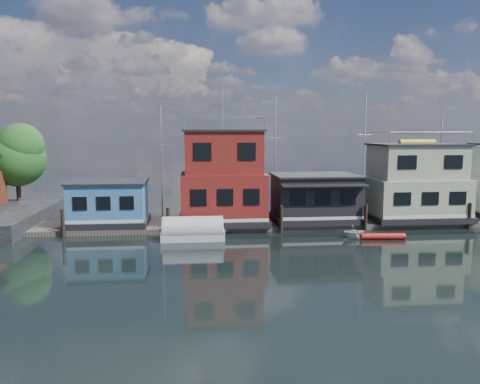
{
  "coord_description": "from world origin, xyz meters",
  "views": [
    {
      "loc": [
        -11.01,
        -27.22,
        8.04
      ],
      "look_at": [
        -7.05,
        12.0,
        3.0
      ],
      "focal_mm": 35.0,
      "sensor_mm": 36.0,
      "label": 1
    }
  ],
  "objects": [
    {
      "name": "pilings",
      "position": [
        -0.33,
        9.2,
        1.1
      ],
      "size": [
        42.28,
        0.28,
        2.2
      ],
      "color": "#2D2116",
      "rests_on": "ground"
    },
    {
      "name": "houseboat_blue",
      "position": [
        -18.0,
        12.0,
        2.21
      ],
      "size": [
        6.4,
        4.9,
        3.66
      ],
      "color": "black",
      "rests_on": "dock"
    },
    {
      "name": "houseboat_dark",
      "position": [
        -0.5,
        11.98,
        2.42
      ],
      "size": [
        7.4,
        6.1,
        4.06
      ],
      "color": "black",
      "rests_on": "dock"
    },
    {
      "name": "tarp_runabout",
      "position": [
        -11.08,
        7.41,
        0.71
      ],
      "size": [
        4.73,
        1.92,
        1.91
      ],
      "rotation": [
        0.0,
        0.0,
        -0.0
      ],
      "color": "silver",
      "rests_on": "ground"
    },
    {
      "name": "background_masts",
      "position": [
        4.76,
        18.0,
        5.55
      ],
      "size": [
        36.4,
        0.16,
        12.0
      ],
      "color": "silver",
      "rests_on": "ground"
    },
    {
      "name": "houseboat_red",
      "position": [
        -8.5,
        12.0,
        4.1
      ],
      "size": [
        7.4,
        5.9,
        11.86
      ],
      "color": "black",
      "rests_on": "dock"
    },
    {
      "name": "dinghy_white",
      "position": [
        1.23,
        6.92,
        0.49
      ],
      "size": [
        1.99,
        1.75,
        0.99
      ],
      "primitive_type": "imported",
      "rotation": [
        0.0,
        0.0,
        1.64
      ],
      "color": "beige",
      "rests_on": "ground"
    },
    {
      "name": "dock",
      "position": [
        0.0,
        12.0,
        0.2
      ],
      "size": [
        48.0,
        5.0,
        0.4
      ],
      "primitive_type": "cube",
      "color": "#595147",
      "rests_on": "ground"
    },
    {
      "name": "houseboat_green",
      "position": [
        8.5,
        12.0,
        3.55
      ],
      "size": [
        8.4,
        5.9,
        7.03
      ],
      "color": "black",
      "rests_on": "dock"
    },
    {
      "name": "ground",
      "position": [
        0.0,
        0.0,
        0.0
      ],
      "size": [
        160.0,
        160.0,
        0.0
      ],
      "primitive_type": "plane",
      "color": "black",
      "rests_on": "ground"
    },
    {
      "name": "dinghy_teal",
      "position": [
        -10.0,
        8.71,
        0.35
      ],
      "size": [
        3.59,
        2.69,
        0.71
      ],
      "primitive_type": "imported",
      "rotation": [
        0.0,
        0.0,
        1.49
      ],
      "color": "teal",
      "rests_on": "ground"
    },
    {
      "name": "red_kayak",
      "position": [
        3.21,
        6.07,
        0.24
      ],
      "size": [
        3.35,
        0.76,
        0.49
      ],
      "primitive_type": "cylinder",
      "rotation": [
        0.0,
        1.57,
        -0.08
      ],
      "color": "red",
      "rests_on": "ground"
    }
  ]
}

